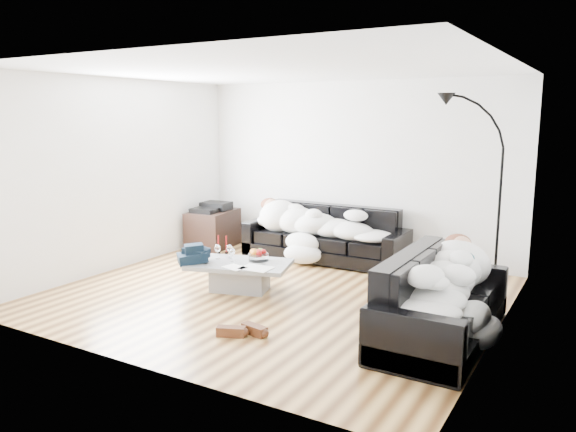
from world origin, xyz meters
The scene contains 24 objects.
ground centered at (0.00, 0.00, 0.00)m, with size 5.00×5.00×0.00m, color brown.
wall_back centered at (0.00, 2.25, 1.30)m, with size 5.00×0.02×2.60m, color silver.
wall_left centered at (-2.50, 0.00, 1.30)m, with size 0.02×4.50×2.60m, color silver.
wall_right centered at (2.50, 0.00, 1.30)m, with size 0.02×4.50×2.60m, color silver.
ceiling centered at (0.00, 0.00, 2.60)m, with size 5.00×5.00×0.00m, color white.
sofa_back centered at (-0.22, 1.75, 0.39)m, with size 2.40×0.83×0.78m, color black.
sofa_right centered at (2.07, -0.34, 0.40)m, with size 1.99×0.85×0.81m, color black.
sleeper_back centered at (-0.22, 1.70, 0.62)m, with size 2.03×0.70×0.41m, color white, non-canonical shape.
sleeper_right centered at (2.07, -0.34, 0.63)m, with size 1.71×0.72×0.42m, color white, non-canonical shape.
teal_cushion centered at (2.01, 0.28, 0.72)m, with size 0.36×0.30×0.20m, color #093844.
coffee_table centered at (-0.45, -0.09, 0.18)m, with size 1.20×0.70×0.35m, color #939699.
fruit_bowl centered at (-0.30, 0.09, 0.43)m, with size 0.24×0.24×0.15m, color white.
wine_glass_a centered at (-0.66, 0.00, 0.44)m, with size 0.07×0.07×0.17m, color white.
wine_glass_b centered at (-0.77, -0.10, 0.44)m, with size 0.08×0.08×0.18m, color white.
wine_glass_c centered at (-0.56, -0.09, 0.43)m, with size 0.07×0.07×0.16m, color white.
candle_left centered at (-0.94, 0.14, 0.47)m, with size 0.04×0.04×0.23m, color maroon.
candle_right centered at (-0.85, 0.18, 0.46)m, with size 0.04×0.04×0.23m, color maroon.
newspaper_a centered at (-0.13, -0.22, 0.36)m, with size 0.36×0.27×0.01m, color silver.
newspaper_b centered at (-0.36, -0.31, 0.36)m, with size 0.27×0.19×0.01m, color silver.
navy_jacket centered at (-0.96, -0.35, 0.52)m, with size 0.36×0.30×0.18m, color black, non-canonical shape.
shoes centered at (0.39, -1.25, 0.05)m, with size 0.47×0.34×0.11m, color #472311, non-canonical shape.
av_cabinet centered at (-2.16, 1.60, 0.29)m, with size 0.59×0.86×0.59m, color black.
stereo centered at (-2.16, 1.60, 0.65)m, with size 0.44×0.34×0.13m, color black.
floor_lamp centered at (2.17, 1.76, 1.05)m, with size 0.76×0.30×2.09m, color black, non-canonical shape.
Camera 1 is at (3.36, -5.46, 2.10)m, focal length 35.00 mm.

